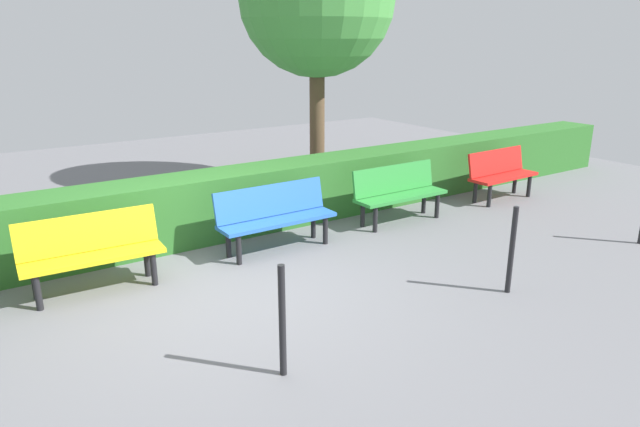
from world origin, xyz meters
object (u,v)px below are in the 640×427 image
bench_red (501,172)px  bench_blue (275,214)px  bench_green (398,191)px  bench_yellow (92,250)px

bench_red → bench_blue: same height
bench_green → bench_yellow: size_ratio=1.02×
bench_green → bench_yellow: bearing=0.2°
bench_red → bench_yellow: size_ratio=0.92×
bench_red → bench_blue: bearing=-2.3°
bench_blue → bench_yellow: (2.33, -0.01, -0.00)m
bench_green → bench_yellow: (4.49, -0.00, -0.00)m
bench_blue → bench_yellow: same height
bench_red → bench_blue: (4.47, -0.05, 0.01)m
bench_red → bench_blue: size_ratio=0.87×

